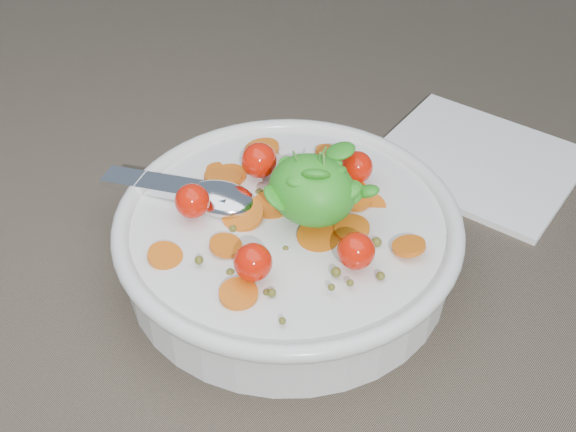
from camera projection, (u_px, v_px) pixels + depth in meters
The scene contains 3 objects.
ground at pixel (300, 257), 0.61m from camera, with size 6.00×6.00×0.00m, color brown.
bowl at pixel (288, 237), 0.58m from camera, with size 0.30×0.28×0.12m.
napkin at pixel (477, 161), 0.71m from camera, with size 0.18×0.16×0.01m, color white.
Camera 1 is at (0.26, -0.35, 0.43)m, focal length 45.00 mm.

